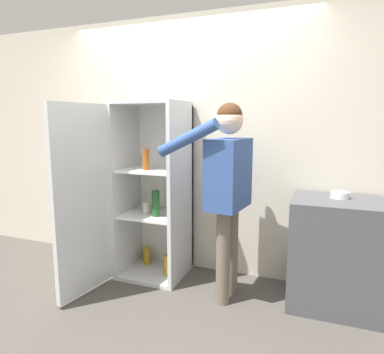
% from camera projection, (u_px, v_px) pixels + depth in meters
% --- Properties ---
extents(ground_plane, '(12.00, 12.00, 0.00)m').
position_uv_depth(ground_plane, '(144.00, 310.00, 2.80)').
color(ground_plane, '#4C4742').
extents(wall_back, '(7.00, 0.06, 2.55)m').
position_uv_depth(wall_back, '(188.00, 146.00, 3.50)').
color(wall_back, beige).
rests_on(wall_back, ground_plane).
extents(refrigerator, '(0.75, 1.18, 1.71)m').
position_uv_depth(refrigerator, '(140.00, 193.00, 3.29)').
color(refrigerator, silver).
rests_on(refrigerator, ground_plane).
extents(person, '(0.70, 0.60, 1.67)m').
position_uv_depth(person, '(227.00, 179.00, 2.83)').
color(person, '#726656').
rests_on(person, ground_plane).
extents(counter, '(0.70, 0.58, 0.90)m').
position_uv_depth(counter, '(335.00, 253.00, 2.81)').
color(counter, '#4C4C51').
rests_on(counter, ground_plane).
extents(bowl, '(0.15, 0.15, 0.05)m').
position_uv_depth(bowl, '(340.00, 195.00, 2.79)').
color(bowl, white).
rests_on(bowl, counter).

